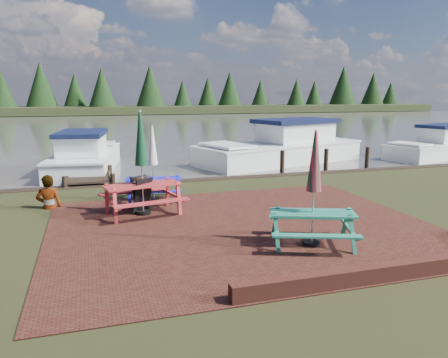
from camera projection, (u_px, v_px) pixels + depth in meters
name	position (u px, v px, depth m)	size (l,w,h in m)	color
ground	(259.00, 240.00, 9.54)	(120.00, 120.00, 0.00)	black
paving	(243.00, 227.00, 10.47)	(9.00, 7.50, 0.02)	#3D1713
brick_wall	(419.00, 263.00, 7.87)	(6.21, 1.79, 0.30)	#4C1E16
water	(124.00, 125.00, 44.22)	(120.00, 60.00, 0.02)	#43403A
far_treeline	(108.00, 93.00, 70.77)	(120.00, 10.00, 8.10)	black
picnic_table_teal	(313.00, 207.00, 9.04)	(2.18, 2.07, 2.42)	#277E64
picnic_table_red	(142.00, 179.00, 11.40)	(2.26, 2.08, 2.72)	#AA2B2C
picnic_table_blue	(153.00, 175.00, 12.94)	(1.80, 1.65, 2.24)	#1D1BD1
chalkboard	(142.00, 194.00, 11.73)	(0.61, 0.88, 0.96)	black
jetty	(89.00, 164.00, 19.07)	(1.76, 9.08, 1.00)	black
boat_jetty	(86.00, 158.00, 19.00)	(3.35, 7.12, 1.98)	white
boat_near	(283.00, 149.00, 21.44)	(9.06, 5.44, 2.32)	white
boat_far	(437.00, 147.00, 23.00)	(6.47, 3.77, 1.91)	white
person	(47.00, 175.00, 12.02)	(0.69, 0.45, 1.88)	gray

